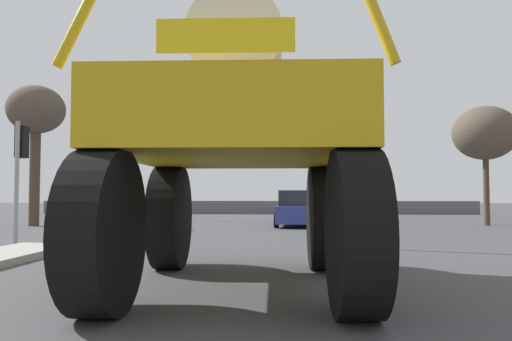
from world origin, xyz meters
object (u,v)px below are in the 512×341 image
at_px(oversize_sprayer, 240,147).
at_px(bare_tree_left, 36,114).
at_px(traffic_signal_near_right, 376,133).
at_px(bare_tree_right, 485,134).
at_px(sedan_ahead, 298,209).
at_px(traffic_signal_near_left, 21,156).
at_px(streetlight_far_left, 106,134).

height_order(oversize_sprayer, bare_tree_left, bare_tree_left).
height_order(traffic_signal_near_right, bare_tree_right, bare_tree_right).
height_order(sedan_ahead, bare_tree_right, bare_tree_right).
distance_m(traffic_signal_near_left, bare_tree_right, 18.48).
distance_m(bare_tree_left, bare_tree_right, 19.57).
distance_m(oversize_sprayer, bare_tree_left, 17.01).
bearing_deg(traffic_signal_near_right, bare_tree_right, 55.59).
height_order(traffic_signal_near_right, bare_tree_left, bare_tree_left).
distance_m(oversize_sprayer, traffic_signal_near_left, 8.22).
distance_m(oversize_sprayer, sedan_ahead, 14.28).
xyz_separation_m(oversize_sprayer, traffic_signal_near_right, (2.99, 5.37, 0.86)).
bearing_deg(streetlight_far_left, sedan_ahead, -29.03).
relative_size(oversize_sprayer, traffic_signal_near_left, 1.68).
bearing_deg(sedan_ahead, oversize_sprayer, 178.22).
relative_size(oversize_sprayer, sedan_ahead, 1.30).
xyz_separation_m(sedan_ahead, traffic_signal_near_right, (1.66, -8.78, 2.19)).
height_order(oversize_sprayer, traffic_signal_near_left, oversize_sprayer).
bearing_deg(traffic_signal_near_right, streetlight_far_left, 129.85).
xyz_separation_m(oversize_sprayer, streetlight_far_left, (-9.23, 20.01, 2.71)).
xyz_separation_m(oversize_sprayer, traffic_signal_near_left, (-6.21, 5.38, 0.31)).
bearing_deg(oversize_sprayer, traffic_signal_near_left, 48.19).
bearing_deg(traffic_signal_near_left, bare_tree_left, 114.84).
bearing_deg(traffic_signal_near_left, oversize_sprayer, -40.90).
bearing_deg(traffic_signal_near_left, streetlight_far_left, 101.65).
relative_size(streetlight_far_left, bare_tree_left, 1.41).
bearing_deg(bare_tree_left, traffic_signal_near_right, -32.11).
xyz_separation_m(traffic_signal_near_right, bare_tree_right, (6.54, 9.55, 1.12)).
height_order(sedan_ahead, traffic_signal_near_right, traffic_signal_near_right).
height_order(oversize_sprayer, traffic_signal_near_right, oversize_sprayer).
height_order(bare_tree_left, bare_tree_right, bare_tree_left).
distance_m(sedan_ahead, bare_tree_left, 12.04).
height_order(traffic_signal_near_right, streetlight_far_left, streetlight_far_left).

